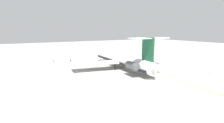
# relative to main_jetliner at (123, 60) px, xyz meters

# --- Properties ---
(ground) EXTENTS (322.42, 322.42, 0.00)m
(ground) POSITION_rel_main_jetliner_xyz_m (-2.82, -4.63, -3.41)
(ground) COLOR #9E9E99
(main_jetliner) EXTENTS (42.91, 38.03, 12.49)m
(main_jetliner) POSITION_rel_main_jetliner_xyz_m (0.00, 0.00, 0.00)
(main_jetliner) COLOR white
(main_jetliner) RESTS_ON ground
(ground_crew_near_nose) EXTENTS (0.30, 0.33, 1.64)m
(ground_crew_near_nose) POSITION_rel_main_jetliner_xyz_m (21.79, 13.15, -2.37)
(ground_crew_near_nose) COLOR black
(ground_crew_near_nose) RESTS_ON ground
(ground_crew_near_tail) EXTENTS (0.29, 0.44, 1.79)m
(ground_crew_near_tail) POSITION_rel_main_jetliner_xyz_m (25.13, 19.76, -2.27)
(ground_crew_near_tail) COLOR black
(ground_crew_near_tail) RESTS_ON ground
(ground_crew_portside) EXTENTS (0.39, 0.29, 1.79)m
(ground_crew_portside) POSITION_rel_main_jetliner_xyz_m (12.16, -22.71, -2.27)
(ground_crew_portside) COLOR black
(ground_crew_portside) RESTS_ON ground
(safety_cone_nose) EXTENTS (0.40, 0.40, 0.55)m
(safety_cone_nose) POSITION_rel_main_jetliner_xyz_m (-22.34, -19.87, -3.13)
(safety_cone_nose) COLOR #EA590F
(safety_cone_nose) RESTS_ON ground
(safety_cone_wingtip) EXTENTS (0.40, 0.40, 0.55)m
(safety_cone_wingtip) POSITION_rel_main_jetliner_xyz_m (26.09, 14.71, -3.13)
(safety_cone_wingtip) COLOR #EA590F
(safety_cone_wingtip) RESTS_ON ground
(taxiway_centreline) EXTENTS (86.32, 11.18, 0.01)m
(taxiway_centreline) POSITION_rel_main_jetliner_xyz_m (1.20, -8.47, -3.40)
(taxiway_centreline) COLOR gold
(taxiway_centreline) RESTS_ON ground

